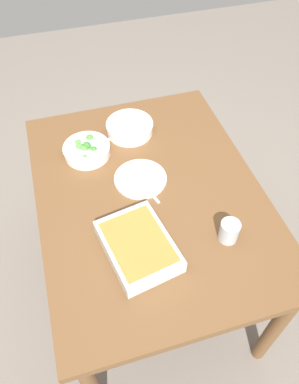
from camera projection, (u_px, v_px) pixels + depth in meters
ground_plane at (150, 277)px, 2.07m from camera, size 6.00×6.00×0.00m
dining_table at (150, 206)px, 1.57m from camera, size 1.20×0.90×0.74m
stew_bowl at (130, 127)px, 1.71m from camera, size 0.22×0.22×0.06m
broccoli_bowl at (87, 150)px, 1.62m from camera, size 0.21×0.21×0.07m
baking_dish at (138, 246)px, 1.30m from camera, size 0.33×0.27×0.06m
drink_cup at (229, 232)px, 1.33m from camera, size 0.07×0.07×0.08m
side_plate at (140, 179)px, 1.54m from camera, size 0.22×0.22×0.01m
spoon_by_stew at (105, 141)px, 1.69m from camera, size 0.06×0.17×0.01m
fork_on_table at (145, 186)px, 1.52m from camera, size 0.18×0.07×0.01m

